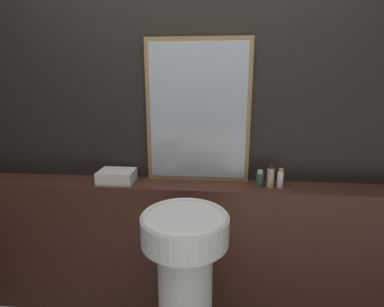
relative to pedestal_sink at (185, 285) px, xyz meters
The scene contains 8 objects.
wall_back 0.94m from the pedestal_sink, 93.65° to the left, with size 8.00×0.06×2.50m.
vanity_counter 0.47m from the pedestal_sink, 94.75° to the left, with size 2.72×0.22×0.89m.
pedestal_sink is the anchor object (origin of this frame).
mirror 0.96m from the pedestal_sink, 88.21° to the left, with size 0.63×0.03×0.86m.
towel_stack 0.77m from the pedestal_sink, 135.92° to the left, with size 0.22×0.17×0.08m.
shampoo_bottle 0.73m from the pedestal_sink, 49.63° to the left, with size 0.04×0.04×0.10m.
conditioner_bottle 0.77m from the pedestal_sink, 45.51° to the left, with size 0.04×0.04×0.14m.
lotion_bottle 0.80m from the pedestal_sink, 42.09° to the left, with size 0.04×0.04×0.12m.
Camera 1 is at (0.19, -0.56, 1.51)m, focal length 28.00 mm.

